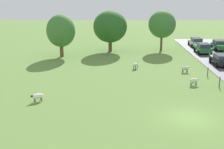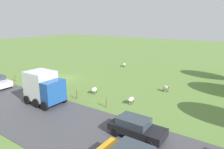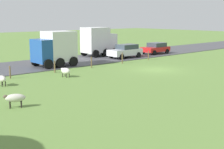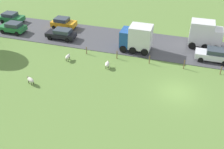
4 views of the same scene
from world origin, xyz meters
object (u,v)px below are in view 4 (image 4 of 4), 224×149
Objects in this scene: sheep_1 at (31,80)px; car_1 at (61,34)px; car_2 at (63,23)px; car_5 at (13,27)px; truck_0 at (205,34)px; sheep_0 at (107,64)px; sheep_2 at (68,57)px; truck_1 at (137,38)px; car_6 at (214,55)px; car_4 at (11,17)px.

car_1 is (11.50, 1.87, 0.29)m from sheep_1.
car_5 is at bearing 119.67° from car_2.
truck_0 is at bearing -80.22° from car_1.
sheep_0 is 0.25× the size of car_1.
sheep_2 is 0.26× the size of truck_1.
car_1 is 0.99× the size of car_6.
car_4 is (8.90, 14.42, 0.36)m from sheep_2.
car_6 is at bearing -65.59° from sheep_0.
car_1 is (-3.43, 19.89, -1.10)m from truck_0.
sheep_1 is 11.65m from car_1.
car_5 is (5.65, 17.05, 0.36)m from sheep_0.
car_1 is at bearing -107.30° from car_4.
car_2 is at bearing 47.78° from sheep_0.
sheep_1 is at bearing -139.47° from car_4.
car_2 is at bearing 72.98° from truck_1.
sheep_1 is at bearing 129.03° from sheep_0.
sheep_0 is at bearing -132.22° from car_2.
truck_1 reaches higher than sheep_2.
sheep_2 is at bearing 87.23° from sheep_0.
sheep_2 is at bearing 106.78° from car_6.
sheep_2 is at bearing -151.24° from car_2.
sheep_0 is 10.64m from car_1.
car_4 is at bearing 80.69° from truck_1.
car_1 is at bearing -89.08° from car_5.
car_5 is (0.12, 19.41, -1.01)m from truck_1.
car_1 is 3.94m from car_2.
car_4 reaches higher than sheep_2.
car_1 is 21.24m from car_6.
car_2 reaches higher than sheep_1.
car_4 is at bearing 65.16° from sheep_0.
car_2 is at bearing -88.31° from car_4.
sheep_0 is 14.05m from car_2.
car_2 is at bearing 89.38° from truck_0.
sheep_2 is 6.57m from car_1.
car_1 is (0.25, 11.29, -1.05)m from truck_1.
car_6 is (-0.06, -29.36, 0.02)m from car_5.
truck_1 is at bearing -91.26° from car_1.
sheep_0 is at bearing 114.41° from car_6.
sheep_1 is 0.28× the size of truck_0.
truck_0 is 1.11× the size of car_2.
car_6 is (-0.19, -21.24, 0.06)m from car_1.
car_1 is 1.12× the size of car_4.
sheep_0 reaches higher than sheep_2.
car_2 is at bearing 28.76° from sheep_2.
car_2 reaches higher than sheep_0.
car_1 is 8.12m from car_5.
truck_0 is at bearing -61.29° from sheep_2.
sheep_0 is at bearing -50.97° from sheep_1.
car_4 is (9.16, 19.78, 0.36)m from sheep_0.
truck_0 is at bearing -82.76° from car_5.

